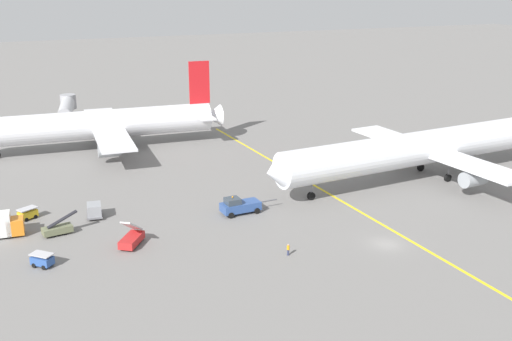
{
  "coord_description": "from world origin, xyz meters",
  "views": [
    {
      "loc": [
        -44.83,
        -62.31,
        34.25
      ],
      "look_at": [
        -8.46,
        25.0,
        4.0
      ],
      "focal_mm": 42.84,
      "sensor_mm": 36.0,
      "label": 1
    }
  ],
  "objects_px": {
    "gse_baggage_cart_near_cluster": "(42,260)",
    "ground_crew_marshaller_foreground": "(288,249)",
    "gse_baggage_cart_trailing": "(28,214)",
    "gse_belt_loader_portside": "(58,229)",
    "jet_bridge": "(67,107)",
    "airliner_at_gate_left": "(97,125)",
    "pushback_tug": "(239,206)",
    "airliner_being_pushed": "(422,148)",
    "gse_container_dolly_flat": "(94,210)",
    "gse_stair_truck_yellow": "(132,238)",
    "gse_catering_truck_tall": "(0,225)"
  },
  "relations": [
    {
      "from": "pushback_tug",
      "to": "gse_stair_truck_yellow",
      "type": "xyz_separation_m",
      "value": [
        -17.36,
        -5.24,
        -0.21
      ]
    },
    {
      "from": "airliner_at_gate_left",
      "to": "jet_bridge",
      "type": "bearing_deg",
      "value": 97.8
    },
    {
      "from": "airliner_at_gate_left",
      "to": "jet_bridge",
      "type": "distance_m",
      "value": 24.99
    },
    {
      "from": "gse_catering_truck_tall",
      "to": "ground_crew_marshaller_foreground",
      "type": "xyz_separation_m",
      "value": [
        33.91,
        -20.33,
        -0.96
      ]
    },
    {
      "from": "pushback_tug",
      "to": "gse_catering_truck_tall",
      "type": "relative_size",
      "value": 1.53
    },
    {
      "from": "airliner_at_gate_left",
      "to": "ground_crew_marshaller_foreground",
      "type": "distance_m",
      "value": 62.27
    },
    {
      "from": "gse_stair_truck_yellow",
      "to": "gse_container_dolly_flat",
      "type": "bearing_deg",
      "value": 104.6
    },
    {
      "from": "airliner_at_gate_left",
      "to": "gse_belt_loader_portside",
      "type": "distance_m",
      "value": 44.12
    },
    {
      "from": "gse_catering_truck_tall",
      "to": "gse_container_dolly_flat",
      "type": "bearing_deg",
      "value": 9.92
    },
    {
      "from": "airliner_at_gate_left",
      "to": "airliner_being_pushed",
      "type": "distance_m",
      "value": 64.29
    },
    {
      "from": "jet_bridge",
      "to": "gse_catering_truck_tall",
      "type": "bearing_deg",
      "value": -103.91
    },
    {
      "from": "gse_baggage_cart_trailing",
      "to": "ground_crew_marshaller_foreground",
      "type": "bearing_deg",
      "value": -40.57
    },
    {
      "from": "gse_belt_loader_portside",
      "to": "gse_baggage_cart_near_cluster",
      "type": "xyz_separation_m",
      "value": [
        -2.71,
        -9.42,
        0.04
      ]
    },
    {
      "from": "gse_stair_truck_yellow",
      "to": "jet_bridge",
      "type": "xyz_separation_m",
      "value": [
        0.04,
        74.45,
        3.42
      ]
    },
    {
      "from": "gse_container_dolly_flat",
      "to": "gse_stair_truck_yellow",
      "type": "distance_m",
      "value": 12.27
    },
    {
      "from": "gse_stair_truck_yellow",
      "to": "gse_baggage_cart_near_cluster",
      "type": "height_order",
      "value": "gse_stair_truck_yellow"
    },
    {
      "from": "gse_stair_truck_yellow",
      "to": "gse_catering_truck_tall",
      "type": "distance_m",
      "value": 18.69
    },
    {
      "from": "airliner_at_gate_left",
      "to": "gse_baggage_cart_near_cluster",
      "type": "relative_size",
      "value": 17.49
    },
    {
      "from": "pushback_tug",
      "to": "ground_crew_marshaller_foreground",
      "type": "distance_m",
      "value": 15.97
    },
    {
      "from": "airliner_at_gate_left",
      "to": "gse_belt_loader_portside",
      "type": "bearing_deg",
      "value": -106.1
    },
    {
      "from": "gse_belt_loader_portside",
      "to": "gse_catering_truck_tall",
      "type": "height_order",
      "value": "gse_catering_truck_tall"
    },
    {
      "from": "airliner_being_pushed",
      "to": "pushback_tug",
      "type": "xyz_separation_m",
      "value": [
        -35.29,
        -3.1,
        -4.38
      ]
    },
    {
      "from": "airliner_at_gate_left",
      "to": "gse_belt_loader_portside",
      "type": "height_order",
      "value": "airliner_at_gate_left"
    },
    {
      "from": "gse_container_dolly_flat",
      "to": "jet_bridge",
      "type": "distance_m",
      "value": 62.74
    },
    {
      "from": "pushback_tug",
      "to": "airliner_at_gate_left",
      "type": "bearing_deg",
      "value": 107.39
    },
    {
      "from": "gse_baggage_cart_trailing",
      "to": "pushback_tug",
      "type": "bearing_deg",
      "value": -18.41
    },
    {
      "from": "gse_baggage_cart_near_cluster",
      "to": "gse_catering_truck_tall",
      "type": "bearing_deg",
      "value": 111.63
    },
    {
      "from": "ground_crew_marshaller_foreground",
      "to": "jet_bridge",
      "type": "relative_size",
      "value": 0.08
    },
    {
      "from": "gse_container_dolly_flat",
      "to": "gse_belt_loader_portside",
      "type": "xyz_separation_m",
      "value": [
        -5.64,
        -4.36,
        -0.35
      ]
    },
    {
      "from": "gse_container_dolly_flat",
      "to": "jet_bridge",
      "type": "height_order",
      "value": "jet_bridge"
    },
    {
      "from": "airliner_being_pushed",
      "to": "gse_baggage_cart_trailing",
      "type": "bearing_deg",
      "value": 174.05
    },
    {
      "from": "airliner_being_pushed",
      "to": "gse_container_dolly_flat",
      "type": "xyz_separation_m",
      "value": [
        -55.74,
        3.54,
        -4.44
      ]
    },
    {
      "from": "gse_stair_truck_yellow",
      "to": "gse_belt_loader_portside",
      "type": "xyz_separation_m",
      "value": [
        -8.74,
        7.51,
        -0.2
      ]
    },
    {
      "from": "gse_belt_loader_portside",
      "to": "gse_baggage_cart_near_cluster",
      "type": "relative_size",
      "value": 1.66
    },
    {
      "from": "gse_baggage_cart_near_cluster",
      "to": "ground_crew_marshaller_foreground",
      "type": "distance_m",
      "value": 30.64
    },
    {
      "from": "gse_baggage_cart_near_cluster",
      "to": "gse_catering_truck_tall",
      "type": "height_order",
      "value": "gse_catering_truck_tall"
    },
    {
      "from": "gse_baggage_cart_near_cluster",
      "to": "pushback_tug",
      "type": "bearing_deg",
      "value": 13.92
    },
    {
      "from": "ground_crew_marshaller_foreground",
      "to": "jet_bridge",
      "type": "xyz_separation_m",
      "value": [
        -17.86,
        85.16,
        3.65
      ]
    },
    {
      "from": "gse_stair_truck_yellow",
      "to": "gse_catering_truck_tall",
      "type": "xyz_separation_m",
      "value": [
        -16.01,
        9.61,
        0.73
      ]
    },
    {
      "from": "airliner_at_gate_left",
      "to": "gse_baggage_cart_near_cluster",
      "type": "height_order",
      "value": "airliner_at_gate_left"
    },
    {
      "from": "gse_belt_loader_portside",
      "to": "jet_bridge",
      "type": "distance_m",
      "value": 67.6
    },
    {
      "from": "gse_catering_truck_tall",
      "to": "pushback_tug",
      "type": "bearing_deg",
      "value": -7.47
    },
    {
      "from": "gse_stair_truck_yellow",
      "to": "gse_baggage_cart_near_cluster",
      "type": "xyz_separation_m",
      "value": [
        -11.44,
        -1.9,
        -0.16
      ]
    },
    {
      "from": "airliner_being_pushed",
      "to": "jet_bridge",
      "type": "bearing_deg",
      "value": 128.51
    },
    {
      "from": "gse_baggage_cart_trailing",
      "to": "ground_crew_marshaller_foreground",
      "type": "distance_m",
      "value": 39.69
    },
    {
      "from": "gse_baggage_cart_near_cluster",
      "to": "ground_crew_marshaller_foreground",
      "type": "xyz_separation_m",
      "value": [
        29.34,
        -8.81,
        -0.06
      ]
    },
    {
      "from": "gse_stair_truck_yellow",
      "to": "gse_baggage_cart_trailing",
      "type": "height_order",
      "value": "gse_stair_truck_yellow"
    },
    {
      "from": "gse_catering_truck_tall",
      "to": "jet_bridge",
      "type": "bearing_deg",
      "value": 76.09
    },
    {
      "from": "gse_belt_loader_portside",
      "to": "ground_crew_marshaller_foreground",
      "type": "xyz_separation_m",
      "value": [
        26.64,
        -18.23,
        -0.02
      ]
    },
    {
      "from": "airliner_being_pushed",
      "to": "gse_stair_truck_yellow",
      "type": "height_order",
      "value": "airliner_being_pushed"
    }
  ]
}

